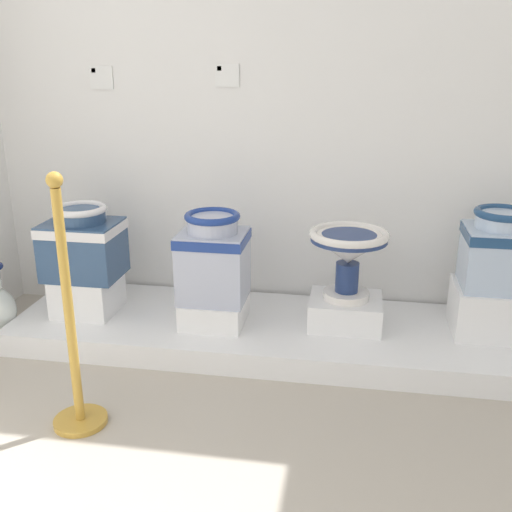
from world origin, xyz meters
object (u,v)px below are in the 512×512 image
antique_toilet_squat_floral (213,256)px  antique_toilet_leftmost (499,248)px  info_placard_second (227,75)px  antique_toilet_slender_white (348,249)px  plinth_block_rightmost (88,294)px  info_placard_first (101,77)px  plinth_block_squat_floral (215,310)px  stanchion_post_near_left (73,346)px  plinth_block_slender_white (345,311)px  plinth_block_leftmost (490,310)px  antique_toilet_rightmost (83,241)px

antique_toilet_squat_floral → antique_toilet_leftmost: 1.43m
info_placard_second → antique_toilet_slender_white: bearing=-28.8°
plinth_block_rightmost → info_placard_first: size_ratio=2.38×
plinth_block_squat_floral → antique_toilet_slender_white: (0.69, 0.08, 0.35)m
antique_toilet_squat_floral → info_placard_second: (-0.02, 0.47, 0.88)m
antique_toilet_squat_floral → antique_toilet_leftmost: (1.42, 0.12, 0.08)m
info_placard_first → antique_toilet_slender_white: bearing=-15.1°
antique_toilet_slender_white → stanchion_post_near_left: bearing=-140.1°
plinth_block_squat_floral → plinth_block_slender_white: size_ratio=0.88×
plinth_block_squat_floral → plinth_block_leftmost: plinth_block_leftmost is taller
antique_toilet_squat_floral → plinth_block_leftmost: 1.45m
plinth_block_slender_white → plinth_block_leftmost: 0.74m
antique_toilet_leftmost → info_placard_second: info_placard_second is taller
plinth_block_rightmost → stanchion_post_near_left: bearing=-68.4°
info_placard_first → stanchion_post_near_left: bearing=-74.8°
antique_toilet_leftmost → plinth_block_slender_white: bearing=-177.2°
plinth_block_slender_white → antique_toilet_rightmost: bearing=-177.6°
info_placard_first → antique_toilet_leftmost: bearing=-9.2°
antique_toilet_squat_floral → info_placard_second: 1.00m
plinth_block_rightmost → info_placard_second: size_ratio=2.42×
stanchion_post_near_left → antique_toilet_leftmost: bearing=27.4°
antique_toilet_slender_white → antique_toilet_rightmost: bearing=-177.6°
plinth_block_leftmost → antique_toilet_leftmost: antique_toilet_leftmost is taller
antique_toilet_slender_white → info_placard_first: info_placard_first is taller
plinth_block_squat_floral → info_placard_second: (-0.02, 0.47, 1.19)m
stanchion_post_near_left → info_placard_first: bearing=105.2°
antique_toilet_leftmost → info_placard_second: (-1.44, 0.35, 0.80)m
antique_toilet_leftmost → stanchion_post_near_left: size_ratio=0.37×
antique_toilet_rightmost → stanchion_post_near_left: bearing=-68.4°
plinth_block_leftmost → stanchion_post_near_left: bearing=-152.6°
antique_toilet_squat_floral → plinth_block_squat_floral: bearing=0.0°
antique_toilet_rightmost → info_placard_second: info_placard_second is taller
info_placard_first → antique_toilet_rightmost: bearing=-88.2°
antique_toilet_leftmost → stanchion_post_near_left: (-1.81, -0.94, -0.22)m
plinth_block_squat_floral → info_placard_first: 1.46m
info_placard_first → plinth_block_leftmost: bearing=-9.2°
antique_toilet_squat_floral → info_placard_first: info_placard_first is taller
plinth_block_squat_floral → plinth_block_leftmost: 1.43m
plinth_block_rightmost → antique_toilet_slender_white: (1.42, 0.06, 0.32)m
antique_toilet_leftmost → info_placard_first: size_ratio=2.98×
plinth_block_leftmost → antique_toilet_leftmost: (0.00, 0.00, 0.33)m
plinth_block_slender_white → antique_toilet_leftmost: 0.83m
antique_toilet_slender_white → antique_toilet_leftmost: antique_toilet_leftmost is taller
antique_toilet_rightmost → info_placard_second: (0.71, 0.44, 0.85)m
plinth_block_slender_white → plinth_block_leftmost: plinth_block_leftmost is taller
antique_toilet_rightmost → antique_toilet_squat_floral: bearing=-2.0°
antique_toilet_rightmost → plinth_block_slender_white: bearing=2.4°
plinth_block_rightmost → plinth_block_slender_white: bearing=2.4°
antique_toilet_slender_white → stanchion_post_near_left: stanchion_post_near_left is taller
plinth_block_slender_white → stanchion_post_near_left: bearing=-140.1°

